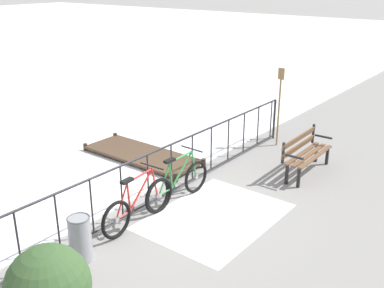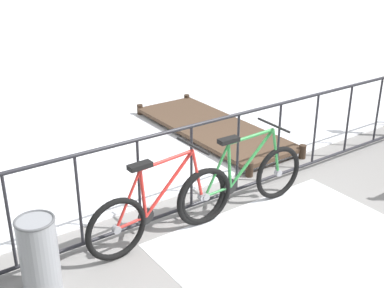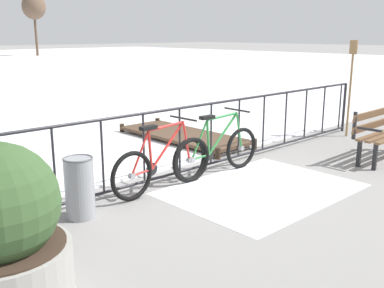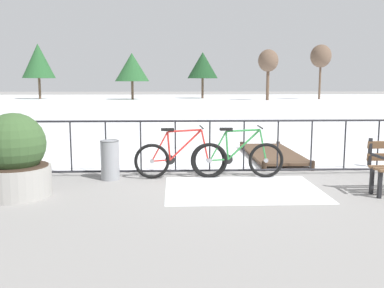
{
  "view_description": "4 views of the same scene",
  "coord_description": "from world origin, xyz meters",
  "px_view_note": "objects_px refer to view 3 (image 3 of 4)",
  "views": [
    {
      "loc": [
        -5.83,
        -5.3,
        4.09
      ],
      "look_at": [
        1.15,
        0.13,
        0.79
      ],
      "focal_mm": 42.63,
      "sensor_mm": 36.0,
      "label": 1
    },
    {
      "loc": [
        -3.21,
        -4.1,
        2.97
      ],
      "look_at": [
        -0.29,
        0.05,
        0.81
      ],
      "focal_mm": 47.0,
      "sensor_mm": 36.0,
      "label": 2
    },
    {
      "loc": [
        -4.63,
        -4.86,
        2.11
      ],
      "look_at": [
        -0.24,
        -0.17,
        0.53
      ],
      "focal_mm": 42.08,
      "sensor_mm": 36.0,
      "label": 3
    },
    {
      "loc": [
        -1.03,
        -8.17,
        1.77
      ],
      "look_at": [
        -0.7,
        -0.58,
        0.69
      ],
      "focal_mm": 40.11,
      "sensor_mm": 36.0,
      "label": 4
    }
  ],
  "objects_px": {
    "planter_with_shrub": "(0,232)",
    "oar_upright": "(351,82)",
    "bicycle_second": "(218,151)",
    "trash_bin": "(80,187)",
    "bicycle_near_railing": "(162,165)",
    "park_bench": "(383,129)"
  },
  "relations": [
    {
      "from": "bicycle_near_railing",
      "to": "trash_bin",
      "type": "bearing_deg",
      "value": -177.36
    },
    {
      "from": "bicycle_second",
      "to": "park_bench",
      "type": "distance_m",
      "value": 3.03
    },
    {
      "from": "bicycle_near_railing",
      "to": "trash_bin",
      "type": "height_order",
      "value": "bicycle_near_railing"
    },
    {
      "from": "bicycle_second",
      "to": "planter_with_shrub",
      "type": "distance_m",
      "value": 3.87
    },
    {
      "from": "trash_bin",
      "to": "planter_with_shrub",
      "type": "bearing_deg",
      "value": -139.5
    },
    {
      "from": "bicycle_near_railing",
      "to": "bicycle_second",
      "type": "bearing_deg",
      "value": -0.4
    },
    {
      "from": "planter_with_shrub",
      "to": "bicycle_second",
      "type": "bearing_deg",
      "value": 17.6
    },
    {
      "from": "bicycle_second",
      "to": "planter_with_shrub",
      "type": "relative_size",
      "value": 1.3
    },
    {
      "from": "park_bench",
      "to": "planter_with_shrub",
      "type": "height_order",
      "value": "planter_with_shrub"
    },
    {
      "from": "bicycle_near_railing",
      "to": "trash_bin",
      "type": "xyz_separation_m",
      "value": [
        -1.29,
        -0.06,
        0.0
      ]
    },
    {
      "from": "bicycle_second",
      "to": "trash_bin",
      "type": "relative_size",
      "value": 2.34
    },
    {
      "from": "bicycle_near_railing",
      "to": "oar_upright",
      "type": "height_order",
      "value": "oar_upright"
    },
    {
      "from": "bicycle_second",
      "to": "bicycle_near_railing",
      "type": "bearing_deg",
      "value": 179.6
    },
    {
      "from": "planter_with_shrub",
      "to": "oar_upright",
      "type": "relative_size",
      "value": 0.67
    },
    {
      "from": "bicycle_second",
      "to": "trash_bin",
      "type": "height_order",
      "value": "bicycle_second"
    },
    {
      "from": "planter_with_shrub",
      "to": "oar_upright",
      "type": "bearing_deg",
      "value": 8.6
    },
    {
      "from": "planter_with_shrub",
      "to": "oar_upright",
      "type": "height_order",
      "value": "oar_upright"
    },
    {
      "from": "park_bench",
      "to": "oar_upright",
      "type": "relative_size",
      "value": 0.81
    },
    {
      "from": "trash_bin",
      "to": "bicycle_near_railing",
      "type": "bearing_deg",
      "value": 2.64
    },
    {
      "from": "bicycle_second",
      "to": "oar_upright",
      "type": "relative_size",
      "value": 0.86
    },
    {
      "from": "bicycle_near_railing",
      "to": "park_bench",
      "type": "relative_size",
      "value": 1.07
    },
    {
      "from": "planter_with_shrub",
      "to": "park_bench",
      "type": "bearing_deg",
      "value": -1.17
    }
  ]
}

